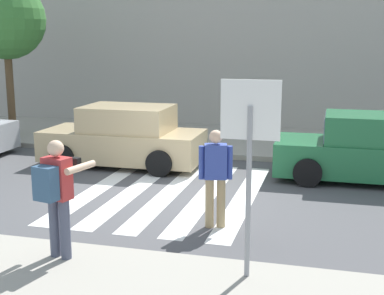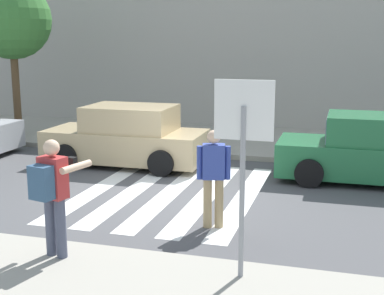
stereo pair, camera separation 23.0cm
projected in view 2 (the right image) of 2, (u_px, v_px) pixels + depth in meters
ground_plane at (167, 195)px, 11.24m from camera, size 120.00×120.00×0.00m
sidewalk_far at (228, 140)px, 16.87m from camera, size 60.00×4.80×0.14m
building_facade_far at (254, 20)px, 20.23m from camera, size 56.00×4.00×7.75m
crosswalk_stripe_0 at (102, 187)px, 11.86m from camera, size 0.44×5.20×0.01m
crosswalk_stripe_1 at (135, 189)px, 11.64m from camera, size 0.44×5.20×0.01m
crosswalk_stripe_2 at (170, 192)px, 11.42m from camera, size 0.44×5.20×0.01m
crosswalk_stripe_3 at (206, 195)px, 11.21m from camera, size 0.44×5.20×0.01m
crosswalk_stripe_4 at (244, 199)px, 10.99m from camera, size 0.44×5.20×0.01m
stop_sign at (243, 136)px, 6.75m from camera, size 0.76×0.08×2.61m
photographer_with_backpack at (52, 188)px, 7.55m from camera, size 0.70×0.92×1.72m
pedestrian_crossing at (214, 173)px, 9.15m from camera, size 0.56×0.33×1.72m
parked_car_tan at (127, 137)px, 13.76m from camera, size 4.10×1.92×1.55m
parked_car_green at (371, 151)px, 12.13m from camera, size 4.10×1.92×1.55m
street_tree_west at (12, 20)px, 16.81m from camera, size 2.48×2.48×4.90m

